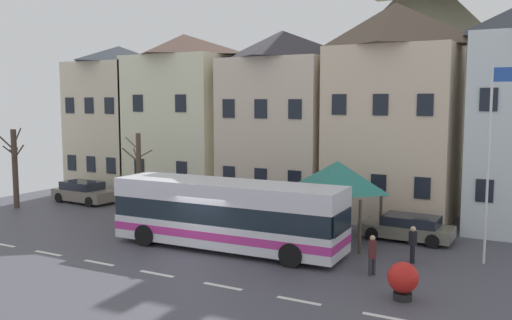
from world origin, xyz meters
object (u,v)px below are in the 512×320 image
Objects in this scene: harbour_buoy at (403,279)px; bare_tree_01 at (139,171)px; public_bench at (315,220)px; parked_car_00 at (408,228)px; transit_bus at (227,215)px; pedestrian_00 at (372,254)px; townhouse_01 at (185,117)px; pedestrian_01 at (413,243)px; townhouse_02 at (282,120)px; bare_tree_00 at (15,167)px; parked_car_01 at (84,192)px; townhouse_03 at (393,113)px; hilltop_castle at (422,67)px; flagpole at (491,152)px; townhouse_00 at (121,119)px; bus_shelter at (338,177)px; parked_car_02 at (190,204)px.

bare_tree_01 is (-17.49, 7.21, 1.72)m from harbour_buoy.
public_bench is at bearing 128.70° from harbour_buoy.
parked_car_00 is 3.32× the size of harbour_buoy.
transit_bus is 6.87m from pedestrian_00.
pedestrian_01 is at bearing -25.43° from townhouse_01.
parked_car_00 is 2.77× the size of pedestrian_00.
townhouse_02 reaches higher than bare_tree_00.
pedestrian_01 reaches higher than parked_car_01.
hilltop_castle is at bearing 97.40° from townhouse_03.
bare_tree_01 is (-19.51, 1.53, -2.15)m from flagpole.
townhouse_00 is at bearing 178.47° from townhouse_03.
harbour_buoy is at bearing -109.62° from flagpole.
pedestrian_00 is 0.19× the size of flagpole.
bus_shelter is at bearing -1.66° from parked_car_01.
townhouse_01 is 7.21× the size of public_bench.
townhouse_01 is at bearing 144.82° from harbour_buoy.
townhouse_01 is 13.45m from public_bench.
parked_car_00 is at bearing -27.34° from townhouse_02.
transit_bus is 7.07× the size of pedestrian_01.
public_bench is 9.70m from flagpole.
townhouse_02 is 14.63m from pedestrian_00.
hilltop_castle is at bearing 107.61° from flagpole.
townhouse_00 is at bearing 178.71° from townhouse_02.
hilltop_castle reaches higher than pedestrian_00.
townhouse_03 is 19.45m from hilltop_castle.
townhouse_03 is 7.78× the size of public_bench.
parked_car_02 is (-5.68, 5.11, -0.88)m from transit_bus.
transit_bus is at bearing -116.07° from townhouse_03.
pedestrian_01 is 24.36m from bare_tree_00.
townhouse_03 is 20.24m from parked_car_01.
townhouse_00 reaches higher than bus_shelter.
townhouse_02 is 2.85× the size of bus_shelter.
parked_car_02 is at bearing 136.26° from transit_bus.
flagpole reaches higher than bare_tree_01.
parked_car_02 is 16.78m from flagpole.
parked_car_00 is (2.95, 1.73, -2.49)m from bus_shelter.
townhouse_02 is (7.35, -0.00, -0.10)m from townhouse_01.
transit_bus is 8.06m from pedestrian_01.
hilltop_castle reaches higher than public_bench.
townhouse_02 is at bearing 25.12° from parked_car_01.
bare_tree_01 is (-11.06, -0.81, 1.98)m from public_bench.
bare_tree_00 reaches higher than transit_bus.
bare_tree_00 reaches higher than parked_car_02.
pedestrian_00 is 0.31× the size of bare_tree_00.
townhouse_03 is 13.99m from harbour_buoy.
bare_tree_01 is at bearing -159.31° from townhouse_03.
townhouse_00 is 25.28m from pedestrian_01.
harbour_buoy is at bearing -10.10° from bare_tree_00.
townhouse_02 is 6.99× the size of pedestrian_00.
hilltop_castle is 22.88× the size of public_bench.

